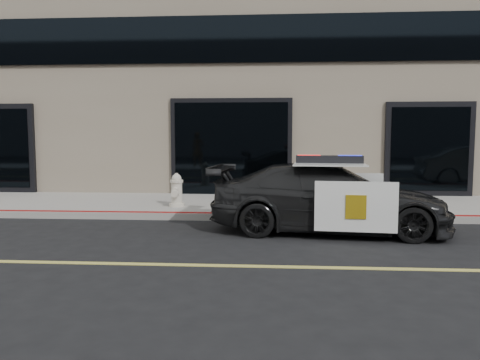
{
  "coord_description": "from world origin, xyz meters",
  "views": [
    {
      "loc": [
        0.17,
        -6.35,
        1.8
      ],
      "look_at": [
        -0.42,
        2.2,
        1.0
      ],
      "focal_mm": 35.0,
      "sensor_mm": 36.0,
      "label": 1
    }
  ],
  "objects": [
    {
      "name": "building_n",
      "position": [
        0.0,
        10.5,
        6.0
      ],
      "size": [
        60.0,
        7.0,
        12.0
      ],
      "primitive_type": "cube",
      "color": "#756856",
      "rests_on": "ground"
    },
    {
      "name": "sidewalk_n",
      "position": [
        0.0,
        5.25,
        0.07
      ],
      "size": [
        60.0,
        3.5,
        0.15
      ],
      "primitive_type": "cube",
      "color": "gray",
      "rests_on": "ground"
    },
    {
      "name": "police_car",
      "position": [
        1.24,
        2.5,
        0.65
      ],
      "size": [
        2.63,
        4.77,
        1.45
      ],
      "color": "black",
      "rests_on": "ground"
    },
    {
      "name": "fire_hydrant",
      "position": [
        -2.08,
        4.47,
        0.52
      ],
      "size": [
        0.36,
        0.5,
        0.79
      ],
      "color": "beige",
      "rests_on": "sidewalk_n"
    },
    {
      "name": "ground",
      "position": [
        0.0,
        0.0,
        0.0
      ],
      "size": [
        120.0,
        120.0,
        0.0
      ],
      "primitive_type": "plane",
      "color": "black",
      "rests_on": "ground"
    }
  ]
}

